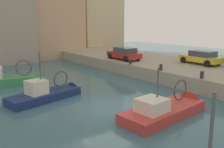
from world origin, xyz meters
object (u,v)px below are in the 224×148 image
Objects in this scene: fishing_boat_green at (9,83)px; parked_car_red at (124,53)px; fishing_boat_red at (168,113)px; mooring_bollard_mid at (161,67)px; fishing_boat_navy at (50,97)px; mooring_bollard_north at (130,62)px; mooring_bollard_south at (202,75)px; parked_car_yellow at (201,57)px.

fishing_boat_green is 12.40m from parked_car_red.
fishing_boat_red is 13.92m from parked_car_red.
fishing_boat_navy is at bearing 168.82° from mooring_bollard_mid.
fishing_boat_navy is at bearing -167.46° from mooring_bollard_north.
fishing_boat_red is at bearing -119.60° from mooring_bollard_north.
fishing_boat_navy is 9.80m from mooring_bollard_mid.
fishing_boat_red reaches higher than mooring_bollard_north.
fishing_boat_navy is 11.17× the size of mooring_bollard_north.
parked_car_red reaches higher than mooring_bollard_north.
mooring_bollard_mid is at bearing -102.75° from parked_car_red.
parked_car_red reaches higher than mooring_bollard_mid.
fishing_boat_navy is 11.17× the size of mooring_bollard_mid.
mooring_bollard_south is 4.00m from mooring_bollard_mid.
parked_car_yellow is 5.72m from mooring_bollard_mid.
fishing_boat_green is at bearing 112.55° from fishing_boat_red.
fishing_boat_red is (4.27, -7.13, -0.02)m from fishing_boat_navy.
mooring_bollard_south is at bearing 13.39° from fishing_boat_red.
fishing_boat_green is 18.37m from parked_car_yellow.
fishing_boat_navy is 12.21m from parked_car_red.
parked_car_red is at bearing 81.91° from mooring_bollard_south.
mooring_bollard_mid is at bearing 44.97° from fishing_boat_red.
mooring_bollard_south is (10.70, -11.85, 1.34)m from fishing_boat_green.
parked_car_red is (12.23, -1.08, 1.77)m from fishing_boat_green.
fishing_boat_green is at bearing 101.11° from fishing_boat_navy.
mooring_bollard_mid is (5.26, 5.25, 1.36)m from fishing_boat_red.
mooring_bollard_mid is at bearing 90.00° from mooring_bollard_south.
fishing_boat_red is 1.50× the size of parked_car_red.
fishing_boat_red is at bearing -59.11° from fishing_boat_navy.
fishing_boat_green is 1.64× the size of parked_car_yellow.
fishing_boat_green is at bearing 153.71° from parked_car_yellow.
fishing_boat_green is at bearing 143.72° from mooring_bollard_mid.
fishing_boat_green is at bearing 174.93° from parked_car_red.
fishing_boat_red is 7.55m from mooring_bollard_mid.
mooring_bollard_south is 8.00m from mooring_bollard_north.
mooring_bollard_mid is (0.00, 4.00, 0.00)m from mooring_bollard_south.
mooring_bollard_south is at bearing -47.93° from fishing_boat_green.
mooring_bollard_mid is at bearing -90.00° from mooring_bollard_north.
fishing_boat_green is 16.02m from mooring_bollard_south.
parked_car_red is at bearing 61.04° from mooring_bollard_north.
fishing_boat_green is (-5.44, 13.10, 0.02)m from fishing_boat_red.
fishing_boat_red is at bearing -155.45° from parked_car_yellow.
mooring_bollard_north is (0.00, 4.00, 0.00)m from mooring_bollard_mid.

